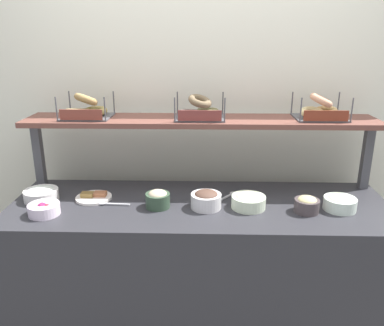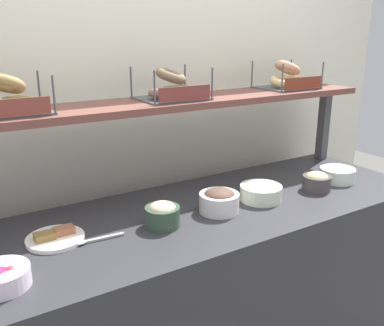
{
  "view_description": "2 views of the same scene",
  "coord_description": "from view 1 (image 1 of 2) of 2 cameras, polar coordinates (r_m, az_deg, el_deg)",
  "views": [
    {
      "loc": [
        0.01,
        -2.0,
        1.75
      ],
      "look_at": [
        -0.05,
        0.07,
        1.07
      ],
      "focal_mm": 36.43,
      "sensor_mm": 36.0,
      "label": 1
    },
    {
      "loc": [
        -0.91,
        -1.36,
        1.56
      ],
      "look_at": [
        -0.06,
        0.01,
        1.06
      ],
      "focal_mm": 39.1,
      "sensor_mm": 36.0,
      "label": 2
    }
  ],
  "objects": [
    {
      "name": "shelf_riser_right",
      "position": [
        2.58,
        24.19,
        0.84
      ],
      "size": [
        0.05,
        0.05,
        0.4
      ],
      "primitive_type": "cube",
      "color": "#4C4C51",
      "rests_on": "deli_counter"
    },
    {
      "name": "back_wall",
      "position": [
        2.61,
        1.35,
        6.09
      ],
      "size": [
        3.33,
        0.06,
        2.4
      ],
      "primitive_type": "cube",
      "color": "white",
      "rests_on": "ground_plane"
    },
    {
      "name": "serving_spoon_by_edge",
      "position": [
        2.3,
        5.53,
        -4.7
      ],
      "size": [
        0.13,
        0.15,
        0.01
      ],
      "color": "#B7B7BC",
      "rests_on": "deli_counter"
    },
    {
      "name": "bowl_tuna_salad",
      "position": [
        2.14,
        -5.03,
        -5.22
      ],
      "size": [
        0.13,
        0.13,
        0.1
      ],
      "color": "#354C38",
      "rests_on": "deli_counter"
    },
    {
      "name": "bagel_basket_plain",
      "position": [
        2.42,
        18.23,
        7.36
      ],
      "size": [
        0.29,
        0.26,
        0.16
      ],
      "color": "#4C4C51",
      "rests_on": "upper_shelf"
    },
    {
      "name": "bowl_scallion_spread",
      "position": [
        2.25,
        20.85,
        -5.4
      ],
      "size": [
        0.17,
        0.17,
        0.09
      ],
      "color": "white",
      "rests_on": "deli_counter"
    },
    {
      "name": "bowl_beet_salad",
      "position": [
        2.2,
        -20.85,
        -6.3
      ],
      "size": [
        0.16,
        0.16,
        0.07
      ],
      "color": "white",
      "rests_on": "deli_counter"
    },
    {
      "name": "serving_spoon_near_plate",
      "position": [
        2.23,
        -12.09,
        -5.85
      ],
      "size": [
        0.18,
        0.03,
        0.01
      ],
      "color": "#B7B7BC",
      "rests_on": "deli_counter"
    },
    {
      "name": "serving_plate_white",
      "position": [
        2.32,
        -14.18,
        -4.85
      ],
      "size": [
        0.21,
        0.21,
        0.04
      ],
      "color": "white",
      "rests_on": "deli_counter"
    },
    {
      "name": "bowl_cream_cheese",
      "position": [
        2.39,
        -21.22,
        -4.21
      ],
      "size": [
        0.19,
        0.19,
        0.08
      ],
      "color": "white",
      "rests_on": "deli_counter"
    },
    {
      "name": "bagel_basket_poppy",
      "position": [
        2.31,
        1.12,
        7.68
      ],
      "size": [
        0.29,
        0.26,
        0.14
      ],
      "color": "#4C4C51",
      "rests_on": "upper_shelf"
    },
    {
      "name": "shelf_riser_left",
      "position": [
        2.59,
        -21.55,
        1.24
      ],
      "size": [
        0.05,
        0.05,
        0.4
      ],
      "primitive_type": "cube",
      "color": "#4C4C51",
      "rests_on": "deli_counter"
    },
    {
      "name": "bagel_basket_everything",
      "position": [
        2.42,
        -15.21,
        7.59
      ],
      "size": [
        0.29,
        0.24,
        0.16
      ],
      "color": "#4C4C51",
      "rests_on": "upper_shelf"
    },
    {
      "name": "bowl_chocolate_spread",
      "position": [
        2.13,
        2.07,
        -5.32
      ],
      "size": [
        0.17,
        0.17,
        0.1
      ],
      "color": "silver",
      "rests_on": "deli_counter"
    },
    {
      "name": "deli_counter",
      "position": [
        2.4,
        1.12,
        -15.23
      ],
      "size": [
        2.13,
        0.7,
        0.85
      ],
      "primitive_type": "cube",
      "color": "#2D2D33",
      "rests_on": "ground_plane"
    },
    {
      "name": "upper_shelf",
      "position": [
        2.32,
        1.32,
        6.2
      ],
      "size": [
        2.09,
        0.32,
        0.03
      ],
      "primitive_type": "cube",
      "color": "brown",
      "rests_on": "shelf_riser_left"
    },
    {
      "name": "bowl_potato_salad",
      "position": [
        2.15,
        8.28,
        -5.46
      ],
      "size": [
        0.19,
        0.19,
        0.09
      ],
      "color": "silver",
      "rests_on": "deli_counter"
    },
    {
      "name": "bowl_hummus",
      "position": [
        2.17,
        16.46,
        -5.81
      ],
      "size": [
        0.13,
        0.13,
        0.09
      ],
      "color": "#4B4142",
      "rests_on": "deli_counter"
    }
  ]
}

